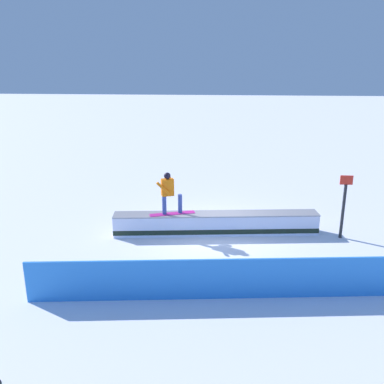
# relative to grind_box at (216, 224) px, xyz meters

# --- Properties ---
(ground_plane) EXTENTS (120.00, 120.00, 0.00)m
(ground_plane) POSITION_rel_grind_box_xyz_m (0.00, 0.00, -0.33)
(ground_plane) COLOR white
(grind_box) EXTENTS (6.92, 1.41, 0.74)m
(grind_box) POSITION_rel_grind_box_xyz_m (0.00, 0.00, 0.00)
(grind_box) COLOR white
(grind_box) RESTS_ON ground_plane
(snowboarder) EXTENTS (1.53, 0.74, 1.44)m
(snowboarder) POSITION_rel_grind_box_xyz_m (1.57, 0.20, 1.18)
(snowboarder) COLOR #BD2187
(snowboarder) RESTS_ON grind_box
(safety_fence) EXTENTS (8.99, 1.06, 1.07)m
(safety_fence) POSITION_rel_grind_box_xyz_m (0.00, 4.11, 0.20)
(safety_fence) COLOR #2E85EC
(safety_fence) RESTS_ON ground_plane
(trail_marker) EXTENTS (0.40, 0.10, 2.14)m
(trail_marker) POSITION_rel_grind_box_xyz_m (-4.14, 0.02, 0.81)
(trail_marker) COLOR #262628
(trail_marker) RESTS_ON ground_plane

